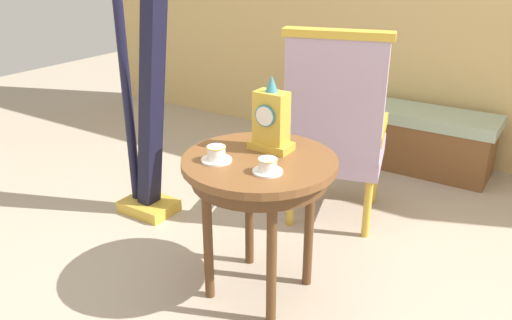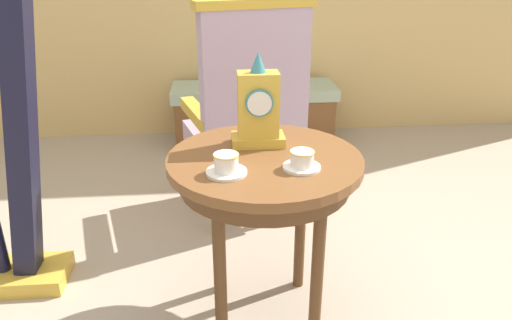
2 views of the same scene
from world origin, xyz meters
TOP-DOWN VIEW (x-y plane):
  - ground_plane at (0.00, 0.00)m, footprint 10.00×10.00m
  - side_table at (0.03, 0.09)m, footprint 0.68×0.68m
  - teacup_left at (-0.11, -0.04)m, footprint 0.13×0.13m
  - teacup_right at (0.14, -0.02)m, footprint 0.12×0.12m
  - mantel_clock at (0.02, 0.20)m, footprint 0.19×0.11m
  - armchair at (0.03, 0.88)m, footprint 0.66×0.66m
  - harp at (-0.93, 0.38)m, footprint 0.40×0.24m
  - window_bench at (0.15, 1.95)m, footprint 1.18×0.40m

SIDE VIEW (x-z plane):
  - ground_plane at x=0.00m, z-range 0.00..0.00m
  - window_bench at x=0.15m, z-range 0.00..0.44m
  - armchair at x=0.03m, z-range 0.02..1.16m
  - side_table at x=0.03m, z-range 0.26..0.94m
  - harp at x=-0.93m, z-range -0.17..1.53m
  - teacup_right at x=0.14m, z-range 0.68..0.74m
  - teacup_left at x=-0.11m, z-range 0.68..0.75m
  - mantel_clock at x=0.02m, z-range 0.65..0.98m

